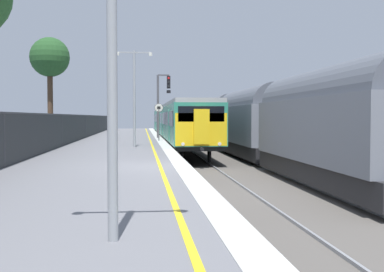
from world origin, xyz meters
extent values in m
cube|color=slate|center=(-2.50, 0.00, -0.50)|extent=(6.40, 110.00, 1.00)
cube|color=silver|center=(0.40, 0.00, 0.01)|extent=(0.60, 110.00, 0.01)
cube|color=yellow|center=(-0.35, 0.00, 0.01)|extent=(0.12, 110.00, 0.01)
cube|color=#56514C|center=(6.20, 0.00, -1.10)|extent=(11.00, 110.00, 0.20)
cube|color=gray|center=(1.38, 0.00, -0.96)|extent=(0.07, 110.00, 0.08)
cube|color=gray|center=(2.82, 0.00, -0.96)|extent=(0.07, 110.00, 0.08)
cube|color=gray|center=(5.38, 0.00, -0.96)|extent=(0.07, 110.00, 0.08)
cube|color=gray|center=(6.82, 0.00, -0.96)|extent=(0.07, 110.00, 0.08)
cube|color=#2D846B|center=(2.10, 18.13, 1.27)|extent=(2.80, 19.30, 2.30)
cube|color=black|center=(2.10, 18.13, -0.01)|extent=(2.64, 18.70, 0.25)
cube|color=#999E9E|center=(2.10, 18.13, 2.54)|extent=(2.68, 19.30, 0.24)
cube|color=black|center=(0.69, 18.13, 1.57)|extent=(0.02, 17.70, 0.84)
cube|color=teal|center=(0.69, 13.30, 1.17)|extent=(0.03, 1.10, 1.90)
cube|color=teal|center=(0.69, 22.95, 1.17)|extent=(0.03, 1.10, 1.90)
cylinder|color=black|center=(1.32, 11.08, -0.50)|extent=(0.12, 0.84, 0.84)
cylinder|color=black|center=(2.88, 11.08, -0.50)|extent=(0.12, 0.84, 0.84)
cylinder|color=black|center=(1.32, 25.18, -0.50)|extent=(0.12, 0.84, 0.84)
cylinder|color=black|center=(2.88, 25.18, -0.50)|extent=(0.12, 0.84, 0.84)
cube|color=#2D846B|center=(2.10, 38.03, 1.27)|extent=(2.80, 19.30, 2.30)
cube|color=black|center=(2.10, 38.03, -0.01)|extent=(2.64, 18.70, 0.25)
cube|color=#999E9E|center=(2.10, 38.03, 2.54)|extent=(2.68, 19.30, 0.24)
cube|color=black|center=(0.69, 38.03, 1.57)|extent=(0.02, 17.70, 0.84)
cube|color=teal|center=(0.69, 33.20, 1.17)|extent=(0.03, 1.10, 1.90)
cube|color=teal|center=(0.69, 42.86, 1.17)|extent=(0.03, 1.10, 1.90)
cylinder|color=black|center=(1.32, 30.98, -0.50)|extent=(0.12, 0.84, 0.84)
cylinder|color=black|center=(2.88, 30.98, -0.50)|extent=(0.12, 0.84, 0.84)
cylinder|color=black|center=(1.32, 45.08, -0.50)|extent=(0.12, 0.84, 0.84)
cylinder|color=black|center=(2.88, 45.08, -0.50)|extent=(0.12, 0.84, 0.84)
cube|color=yellow|center=(2.10, 8.52, 1.02)|extent=(2.70, 0.10, 1.70)
cube|color=black|center=(2.10, 8.51, 1.82)|extent=(2.40, 0.08, 0.80)
cube|color=yellow|center=(2.10, 8.38, 1.17)|extent=(0.80, 0.24, 1.80)
cylinder|color=white|center=(1.15, 8.46, 0.27)|extent=(0.18, 0.06, 0.18)
cylinder|color=white|center=(3.05, 8.46, 0.27)|extent=(0.18, 0.06, 0.18)
cylinder|color=black|center=(2.10, 8.23, 0.02)|extent=(0.20, 0.35, 0.20)
cube|color=black|center=(2.10, 38.03, 2.79)|extent=(0.60, 0.90, 0.20)
cube|color=#232326|center=(6.10, 1.24, -0.38)|extent=(2.30, 12.68, 0.79)
cube|color=slate|center=(6.10, 1.24, 1.19)|extent=(2.60, 11.88, 2.33)
cylinder|color=#515660|center=(6.10, 1.24, 2.35)|extent=(2.39, 11.48, 2.39)
cylinder|color=black|center=(5.32, -3.10, -0.50)|extent=(0.12, 0.84, 0.84)
cylinder|color=black|center=(5.32, 5.58, -0.50)|extent=(0.12, 0.84, 0.84)
cylinder|color=black|center=(6.88, 5.58, -0.50)|extent=(0.12, 0.84, 0.84)
cube|color=#232326|center=(6.10, 14.72, -0.38)|extent=(2.30, 12.68, 0.79)
cube|color=slate|center=(6.10, 14.72, 1.19)|extent=(2.60, 11.88, 2.33)
cylinder|color=#515660|center=(6.10, 14.72, 2.35)|extent=(2.39, 11.48, 2.39)
cylinder|color=black|center=(5.32, 10.38, -0.50)|extent=(0.12, 0.84, 0.84)
cylinder|color=black|center=(6.88, 10.38, -0.50)|extent=(0.12, 0.84, 0.84)
cylinder|color=black|center=(5.32, 19.05, -0.50)|extent=(0.12, 0.84, 0.84)
cylinder|color=black|center=(6.88, 19.05, -0.50)|extent=(0.12, 0.84, 0.84)
cube|color=#232326|center=(6.10, 28.19, -0.38)|extent=(2.30, 12.68, 0.79)
cube|color=slate|center=(6.10, 28.19, 1.19)|extent=(2.60, 11.88, 2.33)
cylinder|color=#515660|center=(6.10, 28.19, 2.35)|extent=(2.39, 11.48, 2.39)
cylinder|color=black|center=(5.32, 23.85, -0.50)|extent=(0.12, 0.84, 0.84)
cylinder|color=black|center=(6.88, 23.85, -0.50)|extent=(0.12, 0.84, 0.84)
cylinder|color=black|center=(5.32, 32.53, -0.50)|extent=(0.12, 0.84, 0.84)
cylinder|color=black|center=(6.88, 32.53, -0.50)|extent=(0.12, 0.84, 0.84)
cube|color=#232326|center=(6.10, 41.67, -0.38)|extent=(2.30, 12.68, 0.79)
cube|color=slate|center=(6.10, 41.67, 1.19)|extent=(2.60, 11.88, 2.33)
cylinder|color=#515660|center=(6.10, 41.67, 2.35)|extent=(2.39, 11.48, 2.39)
cylinder|color=black|center=(5.32, 37.33, -0.50)|extent=(0.12, 0.84, 0.84)
cylinder|color=black|center=(6.88, 37.33, -0.50)|extent=(0.12, 0.84, 0.84)
cylinder|color=black|center=(5.32, 46.00, -0.50)|extent=(0.12, 0.84, 0.84)
cylinder|color=black|center=(6.88, 46.00, -0.50)|extent=(0.12, 0.84, 0.84)
cylinder|color=#47474C|center=(0.35, 22.52, 2.49)|extent=(0.18, 0.18, 4.98)
cube|color=#47474C|center=(0.80, 22.52, 4.98)|extent=(0.90, 0.12, 0.12)
cube|color=black|center=(1.20, 22.52, 4.43)|extent=(0.28, 0.20, 1.00)
cylinder|color=red|center=(1.20, 22.40, 4.75)|extent=(0.16, 0.04, 0.16)
cylinder|color=black|center=(1.20, 22.40, 4.43)|extent=(0.16, 0.04, 0.16)
cylinder|color=black|center=(1.20, 22.40, 4.11)|extent=(0.16, 0.04, 0.16)
cube|color=black|center=(1.20, 22.52, 3.68)|extent=(0.32, 0.16, 0.24)
cylinder|color=#59595B|center=(0.25, 17.83, 1.13)|extent=(0.08, 0.08, 2.26)
cylinder|color=black|center=(0.25, 17.83, 2.31)|extent=(0.59, 0.02, 0.59)
cylinder|color=silver|center=(0.25, 17.82, 2.31)|extent=(0.56, 0.02, 0.56)
cube|color=black|center=(0.25, 17.81, 2.31)|extent=(0.24, 0.01, 0.18)
cylinder|color=#93999E|center=(-1.35, -9.98, 2.48)|extent=(0.14, 0.14, 4.96)
cylinder|color=#93999E|center=(-1.35, 10.74, 2.66)|extent=(0.14, 0.14, 5.31)
cube|color=#93999E|center=(-0.90, 10.74, 5.21)|extent=(0.90, 0.08, 0.08)
cylinder|color=silver|center=(-0.45, 10.74, 5.13)|extent=(0.20, 0.20, 0.18)
cube|color=#93999E|center=(-1.80, 10.74, 5.21)|extent=(0.90, 0.08, 0.08)
cylinder|color=silver|center=(-2.25, 10.74, 5.13)|extent=(0.20, 0.20, 0.18)
cube|color=#282B2D|center=(-5.45, 0.00, 0.90)|extent=(0.03, 99.00, 1.80)
cube|color=#38383D|center=(-5.45, 0.00, 1.80)|extent=(0.06, 99.00, 0.06)
cylinder|color=#38383D|center=(-5.45, 0.00, 0.90)|extent=(0.07, 0.07, 1.80)
cylinder|color=#38383D|center=(-5.45, 11.69, 0.90)|extent=(0.07, 0.07, 1.80)
cylinder|color=#38383D|center=(-5.45, 23.38, 0.90)|extent=(0.07, 0.07, 1.80)
cylinder|color=#38383D|center=(-5.45, 35.06, 0.90)|extent=(0.07, 0.07, 1.80)
cylinder|color=#38383D|center=(-5.45, 46.75, 0.90)|extent=(0.07, 0.07, 1.80)
cylinder|color=#473323|center=(-8.23, 23.76, 2.79)|extent=(0.43, 0.43, 5.59)
sphere|color=#234C23|center=(-8.23, 23.76, 6.45)|extent=(3.15, 3.15, 3.15)
sphere|color=#234C23|center=(-8.74, 23.94, 6.06)|extent=(1.75, 1.75, 1.75)
camera|label=1|loc=(-0.97, -16.55, 1.66)|focal=45.88mm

